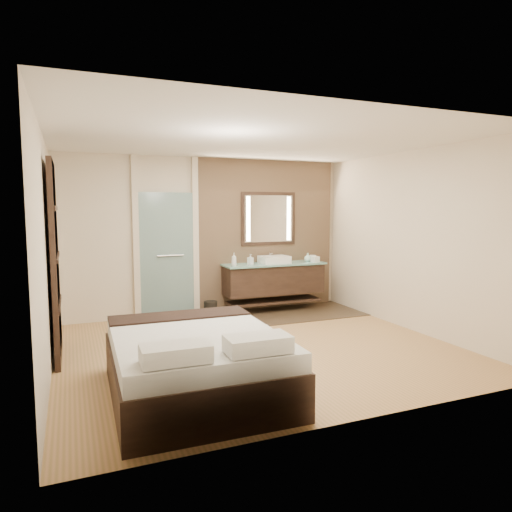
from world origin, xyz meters
name	(u,v)px	position (x,y,z in m)	size (l,w,h in m)	color
floor	(258,348)	(0.00, 0.00, 0.00)	(5.00, 5.00, 0.00)	olive
tile_strip	(255,317)	(0.60, 1.60, 0.01)	(3.80, 1.30, 0.01)	#37291E
stone_wall	(267,235)	(1.10, 2.21, 1.35)	(2.60, 0.08, 2.70)	tan
vanity	(274,279)	(1.10, 1.92, 0.58)	(1.85, 0.55, 0.88)	black
mirror_unit	(269,219)	(1.10, 2.16, 1.65)	(1.06, 0.04, 0.96)	black
frosted_door	(167,250)	(-0.75, 2.20, 1.14)	(1.10, 0.12, 2.70)	#A8D4D4
shoji_partition	(55,260)	(-2.43, 0.60, 1.21)	(0.06, 1.20, 2.40)	black
bed	(196,363)	(-1.14, -1.16, 0.32)	(1.64, 2.03, 0.77)	black
bath_mat	(250,331)	(0.17, 0.75, 0.02)	(0.72, 0.50, 0.02)	white
waste_bin	(211,309)	(-0.10, 1.85, 0.14)	(0.22, 0.22, 0.28)	black
tissue_box	(315,259)	(1.87, 1.80, 0.92)	(0.12, 0.12, 0.10)	silver
soap_bottle_a	(234,259)	(0.31, 1.80, 0.98)	(0.09, 0.09, 0.23)	silver
soap_bottle_b	(250,259)	(0.64, 1.90, 0.96)	(0.08, 0.08, 0.18)	#B2B2B2
soap_bottle_c	(308,257)	(1.78, 1.92, 0.94)	(0.12, 0.12, 0.16)	#BDEDE5
cup	(313,258)	(1.91, 1.97, 0.92)	(0.14, 0.14, 0.11)	silver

